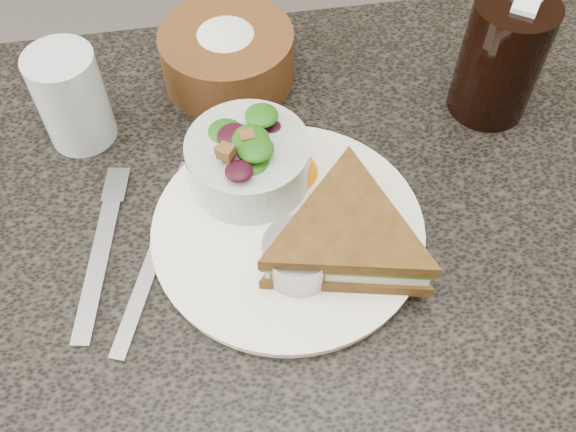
{
  "coord_description": "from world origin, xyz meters",
  "views": [
    {
      "loc": [
        -0.06,
        -0.35,
        1.29
      ],
      "look_at": [
        -0.0,
        0.0,
        0.78
      ],
      "focal_mm": 40.0,
      "sensor_mm": 36.0,
      "label": 1
    }
  ],
  "objects_px": {
    "dinner_plate": "(288,230)",
    "dressing_ramekin": "(299,256)",
    "bread_basket": "(227,48)",
    "sandwich": "(347,237)",
    "water_glass": "(72,98)",
    "salad_bowl": "(248,155)",
    "cola_glass": "(502,55)",
    "dining_table": "(290,375)"
  },
  "relations": [
    {
      "from": "sandwich",
      "to": "salad_bowl",
      "type": "distance_m",
      "value": 0.13
    },
    {
      "from": "salad_bowl",
      "to": "cola_glass",
      "type": "height_order",
      "value": "cola_glass"
    },
    {
      "from": "bread_basket",
      "to": "water_glass",
      "type": "relative_size",
      "value": 1.4
    },
    {
      "from": "dressing_ramekin",
      "to": "water_glass",
      "type": "height_order",
      "value": "water_glass"
    },
    {
      "from": "sandwich",
      "to": "water_glass",
      "type": "distance_m",
      "value": 0.33
    },
    {
      "from": "dining_table",
      "to": "sandwich",
      "type": "xyz_separation_m",
      "value": [
        0.05,
        -0.03,
        0.41
      ]
    },
    {
      "from": "salad_bowl",
      "to": "cola_glass",
      "type": "relative_size",
      "value": 0.83
    },
    {
      "from": "dinner_plate",
      "to": "sandwich",
      "type": "distance_m",
      "value": 0.07
    },
    {
      "from": "dressing_ramekin",
      "to": "cola_glass",
      "type": "distance_m",
      "value": 0.32
    },
    {
      "from": "cola_glass",
      "to": "water_glass",
      "type": "height_order",
      "value": "cola_glass"
    },
    {
      "from": "salad_bowl",
      "to": "bread_basket",
      "type": "relative_size",
      "value": 0.81
    },
    {
      "from": "dining_table",
      "to": "salad_bowl",
      "type": "bearing_deg",
      "value": 113.78
    },
    {
      "from": "dinner_plate",
      "to": "dressing_ramekin",
      "type": "bearing_deg",
      "value": -87.71
    },
    {
      "from": "salad_bowl",
      "to": "cola_glass",
      "type": "xyz_separation_m",
      "value": [
        0.29,
        0.07,
        0.03
      ]
    },
    {
      "from": "dining_table",
      "to": "dinner_plate",
      "type": "bearing_deg",
      "value": 121.4
    },
    {
      "from": "bread_basket",
      "to": "dinner_plate",
      "type": "bearing_deg",
      "value": -82.24
    },
    {
      "from": "sandwich",
      "to": "dining_table",
      "type": "bearing_deg",
      "value": 157.25
    },
    {
      "from": "bread_basket",
      "to": "water_glass",
      "type": "bearing_deg",
      "value": -159.3
    },
    {
      "from": "bread_basket",
      "to": "water_glass",
      "type": "height_order",
      "value": "water_glass"
    },
    {
      "from": "dressing_ramekin",
      "to": "water_glass",
      "type": "relative_size",
      "value": 0.61
    },
    {
      "from": "dinner_plate",
      "to": "water_glass",
      "type": "relative_size",
      "value": 2.42
    },
    {
      "from": "dressing_ramekin",
      "to": "bread_basket",
      "type": "relative_size",
      "value": 0.43
    },
    {
      "from": "dining_table",
      "to": "salad_bowl",
      "type": "distance_m",
      "value": 0.43
    },
    {
      "from": "sandwich",
      "to": "salad_bowl",
      "type": "xyz_separation_m",
      "value": [
        -0.08,
        0.11,
        0.01
      ]
    },
    {
      "from": "sandwich",
      "to": "dressing_ramekin",
      "type": "distance_m",
      "value": 0.05
    },
    {
      "from": "sandwich",
      "to": "dressing_ramekin",
      "type": "xyz_separation_m",
      "value": [
        -0.05,
        -0.01,
        -0.0
      ]
    },
    {
      "from": "sandwich",
      "to": "water_glass",
      "type": "bearing_deg",
      "value": 153.16
    },
    {
      "from": "dressing_ramekin",
      "to": "cola_glass",
      "type": "height_order",
      "value": "cola_glass"
    },
    {
      "from": "sandwich",
      "to": "bread_basket",
      "type": "relative_size",
      "value": 1.19
    },
    {
      "from": "salad_bowl",
      "to": "water_glass",
      "type": "relative_size",
      "value": 1.13
    },
    {
      "from": "dressing_ramekin",
      "to": "salad_bowl",
      "type": "bearing_deg",
      "value": 105.11
    },
    {
      "from": "dinner_plate",
      "to": "dressing_ramekin",
      "type": "height_order",
      "value": "dressing_ramekin"
    },
    {
      "from": "cola_glass",
      "to": "salad_bowl",
      "type": "bearing_deg",
      "value": -166.01
    },
    {
      "from": "bread_basket",
      "to": "cola_glass",
      "type": "bearing_deg",
      "value": -18.49
    },
    {
      "from": "bread_basket",
      "to": "dressing_ramekin",
      "type": "bearing_deg",
      "value": -83.16
    },
    {
      "from": "dinner_plate",
      "to": "water_glass",
      "type": "xyz_separation_m",
      "value": [
        -0.2,
        0.17,
        0.05
      ]
    },
    {
      "from": "salad_bowl",
      "to": "dressing_ramekin",
      "type": "bearing_deg",
      "value": -74.89
    },
    {
      "from": "dining_table",
      "to": "salad_bowl",
      "type": "xyz_separation_m",
      "value": [
        -0.03,
        0.07,
        0.42
      ]
    },
    {
      "from": "salad_bowl",
      "to": "bread_basket",
      "type": "distance_m",
      "value": 0.17
    },
    {
      "from": "dressing_ramekin",
      "to": "water_glass",
      "type": "xyz_separation_m",
      "value": [
        -0.21,
        0.22,
        0.02
      ]
    },
    {
      "from": "dinner_plate",
      "to": "bread_basket",
      "type": "bearing_deg",
      "value": 97.76
    },
    {
      "from": "dinner_plate",
      "to": "sandwich",
      "type": "bearing_deg",
      "value": -36.87
    }
  ]
}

